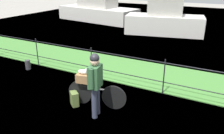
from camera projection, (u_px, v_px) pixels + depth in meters
The scene contains 12 objects.
ground_plane at pixel (89, 117), 5.93m from camera, with size 60.00×60.00×0.00m, color gray.
grass_strip at pixel (139, 72), 8.66m from camera, with size 27.00×2.40×0.03m, color #478438.
harbor_water at pixel (182, 34), 14.58m from camera, with size 30.00×30.00×0.00m, color #60849E.
iron_fence at pixel (125, 66), 7.43m from camera, with size 18.04×0.04×1.12m.
bicycle_main at pixel (96, 94), 6.31m from camera, with size 1.64×0.37×0.68m.
wooden_crate at pixel (83, 78), 6.24m from camera, with size 0.35×0.28×0.24m, color olive.
terrier_dog at pixel (84, 71), 6.17m from camera, with size 0.32×0.19×0.18m.
cyclist_person at pixel (95, 80), 5.62m from camera, with size 0.33×0.53×1.68m.
backpack_on_paving at pixel (74, 99), 6.39m from camera, with size 0.28×0.18×0.40m, color olive.
mooring_bollard at pixel (28, 65), 8.92m from camera, with size 0.20×0.20×0.36m, color #38383D.
moored_boat_near at pixel (98, 11), 18.69m from camera, with size 6.89×3.27×3.74m.
moored_boat_mid at pixel (164, 20), 14.24m from camera, with size 4.91×2.71×3.96m.
Camera 1 is at (2.92, -4.17, 3.35)m, focal length 37.06 mm.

